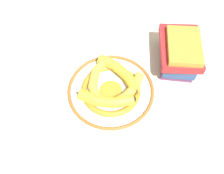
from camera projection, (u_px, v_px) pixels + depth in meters
The scene contains 7 objects.
ground_plane at pixel (106, 84), 0.96m from camera, with size 2.80×2.80×0.00m, color beige.
decorative_bowl at pixel (112, 90), 0.93m from camera, with size 0.31×0.31×0.03m.
banana_a at pixel (97, 79), 0.92m from camera, with size 0.13×0.17×0.03m.
banana_b at pixel (105, 100), 0.87m from camera, with size 0.19×0.13×0.04m.
banana_c at pixel (129, 91), 0.90m from camera, with size 0.16×0.09×0.03m.
banana_d at pixel (121, 73), 0.93m from camera, with size 0.09×0.20×0.04m.
book_stack at pixel (179, 52), 0.96m from camera, with size 0.22×0.25×0.13m.
Camera 1 is at (0.20, 0.47, 0.82)m, focal length 42.00 mm.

